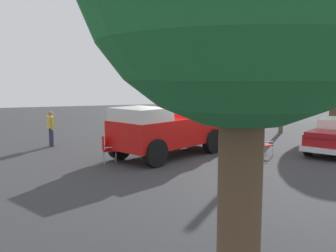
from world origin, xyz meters
name	(u,v)px	position (x,y,z in m)	size (l,w,h in m)	color
ground_plane	(175,159)	(0.00, 0.00, 0.00)	(60.00, 60.00, 0.00)	#333335
vintage_fire_truck	(172,127)	(0.71, -0.10, 1.20)	(4.71, 6.27, 2.59)	black
lawn_chair_near_truck	(258,145)	(-1.21, -3.07, 0.59)	(0.62, 0.62, 1.02)	#B7BABF
lawn_chair_by_car	(106,147)	(0.26, 2.74, 0.59)	(0.54, 0.53, 1.02)	#B7BABF
lawn_chair_spare	(263,142)	(-0.69, -3.63, 0.59)	(0.53, 0.52, 1.02)	#B7BABF
spectator_seated	(255,142)	(-1.17, -2.94, 0.70)	(0.51, 0.62, 1.29)	#383842
spectator_standing	(51,126)	(4.47, 4.60, 0.96)	(0.64, 0.36, 1.68)	#2D334C
utility_pole	(283,74)	(4.67, -8.36, 3.43)	(1.25, 1.32, 6.57)	brown
traffic_cone	(249,138)	(1.96, -4.58, 0.31)	(0.40, 0.40, 0.64)	orange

